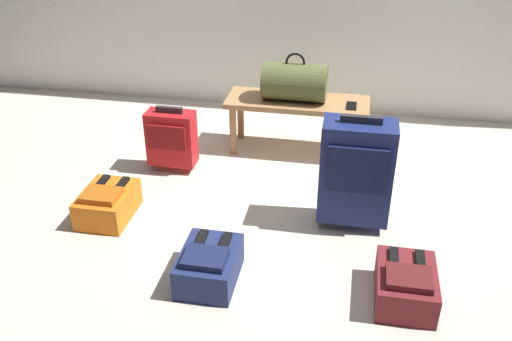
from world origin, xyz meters
TOP-DOWN VIEW (x-y plane):
  - ground_plane at (0.00, 0.00)m, footprint 6.60×6.60m
  - bench at (-0.01, 0.77)m, footprint 1.00×0.36m
  - duffel_bag_olive at (-0.04, 0.77)m, footprint 0.44×0.26m
  - cell_phone at (0.36, 0.72)m, footprint 0.07×0.14m
  - suitcase_upright_navy at (0.42, -0.10)m, footprint 0.40×0.25m
  - suitcase_small_red at (-0.81, 0.33)m, footprint 0.32×0.19m
  - backpack_orange at (-1.01, -0.30)m, footprint 0.28×0.38m
  - backpack_navy at (-0.27, -0.74)m, footprint 0.28×0.38m
  - backpack_maroon at (0.70, -0.71)m, footprint 0.28×0.38m

SIDE VIEW (x-z plane):
  - ground_plane at x=0.00m, z-range 0.00..0.00m
  - backpack_orange at x=-1.01m, z-range -0.01..0.20m
  - backpack_navy at x=-0.27m, z-range -0.01..0.20m
  - backpack_maroon at x=0.70m, z-range -0.01..0.20m
  - suitcase_small_red at x=-0.81m, z-range 0.01..0.47m
  - bench at x=-0.01m, z-range 0.14..0.53m
  - suitcase_upright_navy at x=0.42m, z-range 0.01..0.69m
  - cell_phone at x=0.36m, z-range 0.39..0.40m
  - duffel_bag_olive at x=-0.04m, z-range 0.36..0.69m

